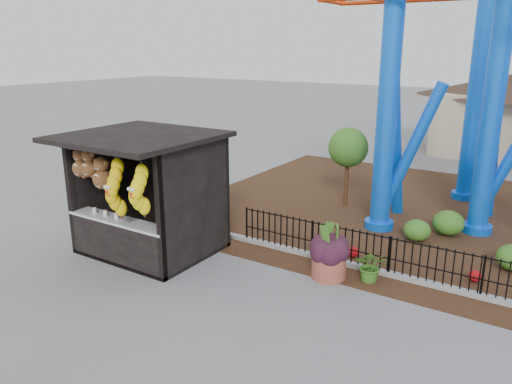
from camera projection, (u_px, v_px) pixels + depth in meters
The scene contains 9 objects.
ground at pixel (216, 297), 10.73m from camera, with size 120.00×120.00×0.00m, color slate.
mulch_bed at pixel (481, 224), 15.10m from camera, with size 18.00×12.00×0.02m, color #331E11.
curb at pixel (441, 287), 11.05m from camera, with size 18.00×0.18×0.12m, color gray.
prize_booth at pixel (142, 197), 12.59m from camera, with size 3.50×3.40×3.12m.
picket_fence at pixel (488, 279), 10.46m from camera, with size 12.20×0.06×1.00m, color black, non-canonical shape.
terracotta_planter at pixel (329, 266), 11.56m from camera, with size 0.80×0.80×0.59m, color #984837.
planter_foliage at pixel (330, 241), 11.39m from camera, with size 0.70×0.70×0.64m, color #2F1220.
potted_plant at pixel (371, 266), 11.34m from camera, with size 0.69×0.60×0.77m, color #2E5719.
landscaping at pixel (504, 245), 12.69m from camera, with size 8.40×3.53×0.70m.
Camera 1 is at (5.97, -7.65, 5.20)m, focal length 35.00 mm.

